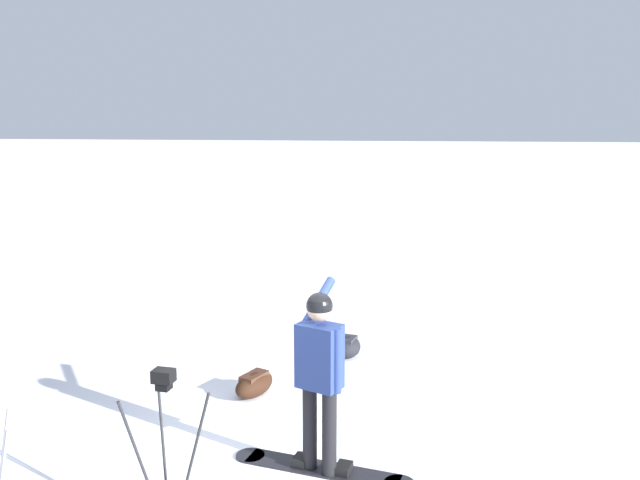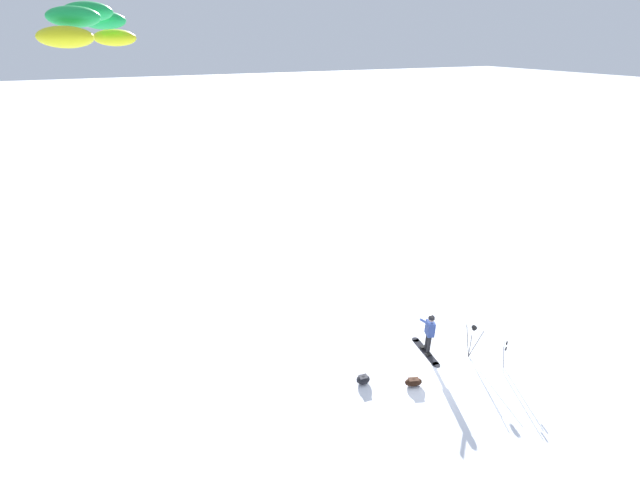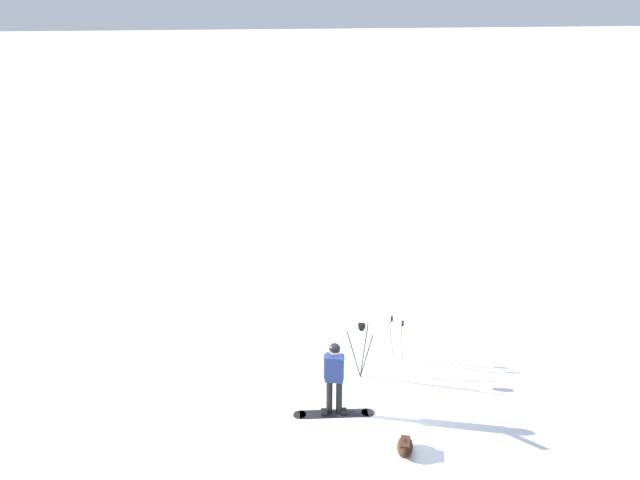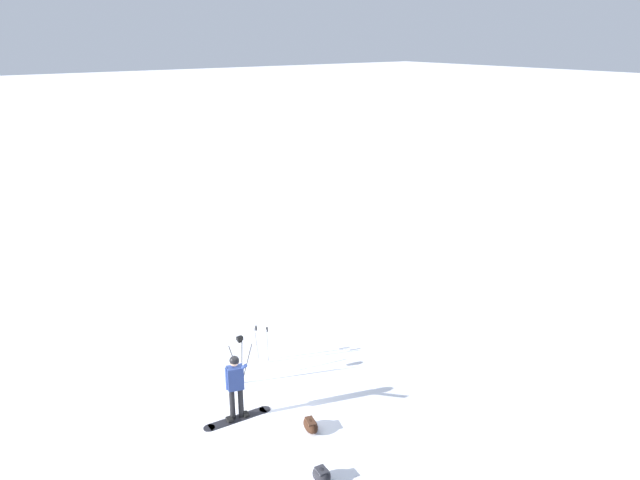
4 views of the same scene
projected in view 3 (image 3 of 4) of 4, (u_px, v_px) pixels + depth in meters
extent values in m
plane|color=white|center=(363.00, 414.00, 14.52)|extent=(300.00, 300.00, 0.00)
cylinder|color=black|center=(339.00, 397.00, 14.40)|extent=(0.14, 0.14, 0.87)
cylinder|color=black|center=(329.00, 396.00, 14.43)|extent=(0.14, 0.14, 0.87)
cube|color=navy|center=(334.00, 368.00, 14.14)|extent=(0.37, 0.46, 0.62)
sphere|color=tan|center=(335.00, 350.00, 13.98)|extent=(0.24, 0.24, 0.24)
sphere|color=black|center=(335.00, 349.00, 13.97)|extent=(0.25, 0.25, 0.25)
cylinder|color=navy|center=(341.00, 358.00, 13.72)|extent=(0.56, 0.26, 0.43)
cylinder|color=navy|center=(326.00, 367.00, 14.19)|extent=(0.09, 0.09, 0.62)
cube|color=black|center=(334.00, 414.00, 14.53)|extent=(0.44, 1.56, 0.02)
cylinder|color=black|center=(368.00, 413.00, 14.56)|extent=(0.29, 0.29, 0.02)
cylinder|color=black|center=(300.00, 415.00, 14.49)|extent=(0.29, 0.29, 0.02)
cube|color=black|center=(344.00, 412.00, 14.52)|extent=(0.21, 0.16, 0.08)
cube|color=black|center=(324.00, 412.00, 14.50)|extent=(0.21, 0.16, 0.08)
ellipsoid|color=black|center=(405.00, 447.00, 13.27)|extent=(0.70, 0.50, 0.30)
cube|color=#402618|center=(405.00, 443.00, 13.24)|extent=(0.42, 0.30, 0.08)
cylinder|color=#262628|center=(354.00, 354.00, 15.66)|extent=(0.05, 0.38, 1.32)
cylinder|color=#262628|center=(366.00, 356.00, 15.58)|extent=(0.32, 0.24, 1.32)
cylinder|color=#262628|center=(364.00, 350.00, 15.84)|extent=(0.31, 0.26, 1.32)
cube|color=black|center=(362.00, 329.00, 15.45)|extent=(0.10, 0.10, 0.06)
cube|color=black|center=(362.00, 326.00, 15.42)|extent=(0.12, 0.16, 0.10)
cylinder|color=gray|center=(391.00, 337.00, 16.52)|extent=(0.14, 0.22, 1.20)
cylinder|color=black|center=(392.00, 319.00, 16.33)|extent=(0.05, 0.05, 0.14)
cylinder|color=gray|center=(402.00, 342.00, 16.31)|extent=(0.20, 0.17, 1.20)
cylinder|color=black|center=(403.00, 323.00, 16.11)|extent=(0.05, 0.05, 0.14)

